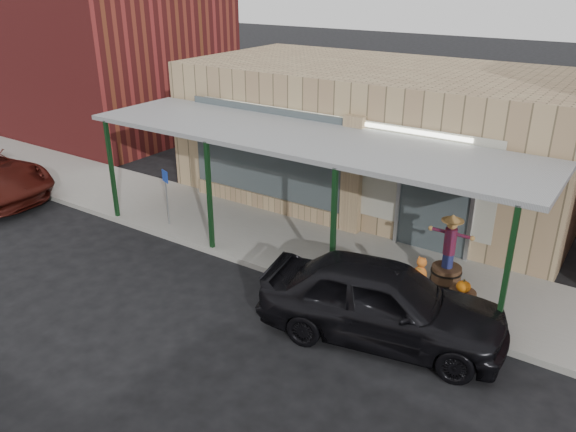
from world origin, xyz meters
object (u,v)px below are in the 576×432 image
Objects in this scene: barrel_scarecrow at (448,261)px; barrel_pumpkin at (462,297)px; parked_sedan at (382,301)px; handicap_sign at (166,190)px.

barrel_scarecrow is 1.05m from barrel_pumpkin.
barrel_pumpkin is at bearing -43.21° from parked_sedan.
barrel_scarecrow reaches higher than barrel_pumpkin.
barrel_pumpkin is at bearing 23.45° from handicap_sign.
barrel_pumpkin is 2.10m from parked_sedan.
handicap_sign is 0.31× the size of parked_sedan.
parked_sedan is at bearing -121.94° from barrel_pumpkin.
parked_sedan is at bearing -111.54° from barrel_scarecrow.
handicap_sign is at bearing 177.33° from barrel_scarecrow.
handicap_sign reaches higher than barrel_pumpkin.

